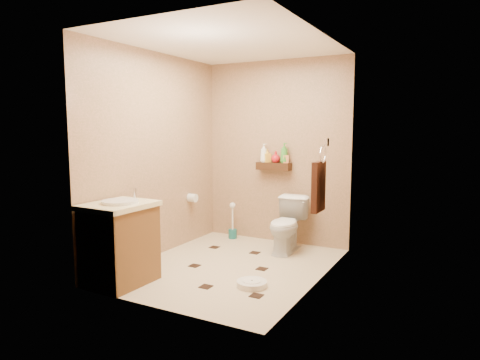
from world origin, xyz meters
The scene contains 19 objects.
ground centered at (0.00, 0.00, 0.00)m, with size 2.50×2.50×0.00m, color #C3B38F.
wall_back centered at (0.00, 1.25, 1.20)m, with size 2.00×0.04×2.40m, color #A57A5E.
wall_front centered at (0.00, -1.25, 1.20)m, with size 2.00×0.04×2.40m, color #A57A5E.
wall_left centered at (-1.00, 0.00, 1.20)m, with size 0.04×2.50×2.40m, color #A57A5E.
wall_right centered at (1.00, 0.00, 1.20)m, with size 0.04×2.50×2.40m, color #A57A5E.
ceiling centered at (0.00, 0.00, 2.40)m, with size 2.00×2.50×0.02m, color white.
wall_shelf centered at (0.00, 1.17, 1.02)m, with size 0.46×0.14×0.10m, color #3C1E10.
floor_accents centered at (0.03, -0.03, 0.00)m, with size 1.28×1.34×0.01m.
toilet centered at (0.33, 0.83, 0.34)m, with size 0.38×0.66×0.67m, color white.
vanity centered at (-0.70, -0.95, 0.41)m, with size 0.56×0.67×0.93m.
bathroom_scale centered at (0.48, -0.42, 0.03)m, with size 0.39×0.39×0.06m.
toilet_brush centered at (-0.57, 1.07, 0.18)m, with size 0.12×0.12×0.50m.
towel_ring centered at (0.91, 0.25, 0.95)m, with size 0.12×0.30×0.76m.
toilet_paper centered at (-0.94, 0.65, 0.60)m, with size 0.12×0.11×0.12m.
bottle_a centered at (-0.14, 1.17, 1.19)m, with size 0.10×0.10×0.25m, color white.
bottle_b centered at (-0.09, 1.17, 1.16)m, with size 0.08×0.08×0.18m, color gold.
bottle_c centered at (0.03, 1.17, 1.15)m, with size 0.12×0.12×0.15m, color red.
bottle_d centered at (0.15, 1.17, 1.20)m, with size 0.10×0.10×0.26m, color #3B8B2E.
bottle_e centered at (0.17, 1.17, 1.15)m, with size 0.07×0.07×0.15m, color #F79152.
Camera 1 is at (2.26, -3.98, 1.53)m, focal length 32.00 mm.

